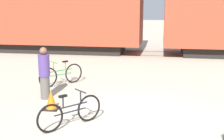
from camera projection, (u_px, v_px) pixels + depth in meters
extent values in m
plane|color=#B2A893|center=(138.00, 124.00, 7.65)|extent=(80.00, 80.00, 0.00)
cube|color=black|center=(33.00, 46.00, 18.62)|extent=(10.86, 2.33, 0.55)
cube|color=#9E3823|center=(31.00, 14.00, 18.21)|extent=(12.93, 3.10, 3.22)
cube|color=#4C4238|center=(151.00, 56.00, 16.90)|extent=(39.10, 0.07, 0.01)
cube|color=#4C4238|center=(152.00, 51.00, 18.29)|extent=(39.10, 0.07, 0.01)
torus|color=black|center=(48.00, 78.00, 10.73)|extent=(0.51, 0.57, 0.71)
torus|color=black|center=(74.00, 73.00, 11.38)|extent=(0.51, 0.57, 0.71)
cylinder|color=#338C38|center=(61.00, 70.00, 11.01)|extent=(0.63, 0.71, 0.04)
cylinder|color=#338C38|center=(61.00, 74.00, 11.04)|extent=(0.58, 0.65, 0.04)
cylinder|color=#338C38|center=(65.00, 66.00, 11.09)|extent=(0.04, 0.04, 0.30)
cube|color=black|center=(65.00, 61.00, 11.06)|extent=(0.19, 0.20, 0.05)
cylinder|color=#338C38|center=(54.00, 67.00, 10.80)|extent=(0.04, 0.04, 0.33)
cylinder|color=#338C38|center=(53.00, 62.00, 10.76)|extent=(0.37, 0.33, 0.03)
torus|color=black|center=(89.00, 108.00, 7.76)|extent=(0.49, 0.54, 0.68)
torus|color=black|center=(50.00, 118.00, 7.09)|extent=(0.49, 0.54, 0.68)
cylinder|color=black|center=(70.00, 106.00, 7.39)|extent=(0.66, 0.74, 0.04)
cylinder|color=black|center=(70.00, 112.00, 7.42)|extent=(0.60, 0.68, 0.04)
cylinder|color=black|center=(63.00, 102.00, 7.24)|extent=(0.04, 0.04, 0.28)
cube|color=black|center=(63.00, 96.00, 7.20)|extent=(0.19, 0.20, 0.05)
cylinder|color=black|center=(81.00, 97.00, 7.54)|extent=(0.04, 0.04, 0.32)
cylinder|color=black|center=(80.00, 91.00, 7.50)|extent=(0.37, 0.33, 0.03)
cylinder|color=#514C47|center=(45.00, 88.00, 9.52)|extent=(0.29, 0.29, 0.71)
cylinder|color=#473370|center=(44.00, 65.00, 9.37)|extent=(0.34, 0.34, 0.67)
sphere|color=brown|center=(43.00, 51.00, 9.27)|extent=(0.22, 0.22, 0.22)
cube|color=black|center=(52.00, 109.00, 8.67)|extent=(0.40, 0.40, 0.03)
cone|color=orange|center=(51.00, 100.00, 8.61)|extent=(0.32, 0.32, 0.55)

